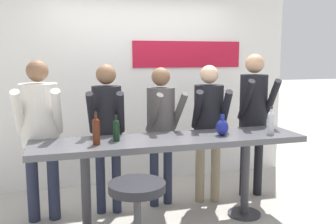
% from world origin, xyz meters
% --- Properties ---
extents(ground_plane, '(40.00, 40.00, 0.00)m').
position_xyz_m(ground_plane, '(0.00, 0.00, 0.00)').
color(ground_plane, '#B2ADA3').
extents(back_wall, '(4.34, 0.12, 2.58)m').
position_xyz_m(back_wall, '(0.01, 1.51, 1.30)').
color(back_wall, silver).
rests_on(back_wall, ground_plane).
extents(tasting_table, '(2.74, 0.63, 0.92)m').
position_xyz_m(tasting_table, '(0.00, 0.00, 0.80)').
color(tasting_table, '#4C4C51').
rests_on(tasting_table, ground_plane).
extents(bar_stool, '(0.47, 0.47, 0.76)m').
position_xyz_m(bar_stool, '(-0.50, -0.76, 0.51)').
color(bar_stool, '#333338').
rests_on(bar_stool, ground_plane).
extents(person_far_left, '(0.47, 0.56, 1.70)m').
position_xyz_m(person_far_left, '(-1.26, 0.48, 1.05)').
color(person_far_left, '#23283D').
rests_on(person_far_left, ground_plane).
extents(person_left, '(0.44, 0.55, 1.65)m').
position_xyz_m(person_left, '(-0.57, 0.48, 1.03)').
color(person_left, '#23283D').
rests_on(person_left, ground_plane).
extents(person_center_left, '(0.44, 0.54, 1.61)m').
position_xyz_m(person_center_left, '(0.05, 0.53, 1.00)').
color(person_center_left, '#23283D').
rests_on(person_center_left, ground_plane).
extents(person_center, '(0.47, 0.57, 1.63)m').
position_xyz_m(person_center, '(0.61, 0.48, 1.01)').
color(person_center, gray).
rests_on(person_center, ground_plane).
extents(person_center_right, '(0.44, 0.57, 1.76)m').
position_xyz_m(person_center_right, '(1.21, 0.51, 1.10)').
color(person_center_right, black).
rests_on(person_center_right, ground_plane).
extents(wine_bottle_0, '(0.06, 0.06, 0.25)m').
position_xyz_m(wine_bottle_0, '(-0.54, 0.01, 1.04)').
color(wine_bottle_0, black).
rests_on(wine_bottle_0, tasting_table).
extents(wine_bottle_1, '(0.07, 0.07, 0.26)m').
position_xyz_m(wine_bottle_1, '(1.19, 0.08, 1.04)').
color(wine_bottle_1, '#B7BCC1').
rests_on(wine_bottle_1, tasting_table).
extents(wine_bottle_2, '(0.07, 0.07, 0.28)m').
position_xyz_m(wine_bottle_2, '(1.07, -0.10, 1.05)').
color(wine_bottle_2, '#B7BCC1').
rests_on(wine_bottle_2, tasting_table).
extents(wine_bottle_3, '(0.07, 0.07, 0.31)m').
position_xyz_m(wine_bottle_3, '(-0.74, -0.09, 1.06)').
color(wine_bottle_3, '#4C1E0F').
rests_on(wine_bottle_3, tasting_table).
extents(decorative_vase, '(0.13, 0.13, 0.22)m').
position_xyz_m(decorative_vase, '(0.54, -0.04, 1.01)').
color(decorative_vase, navy).
rests_on(decorative_vase, tasting_table).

